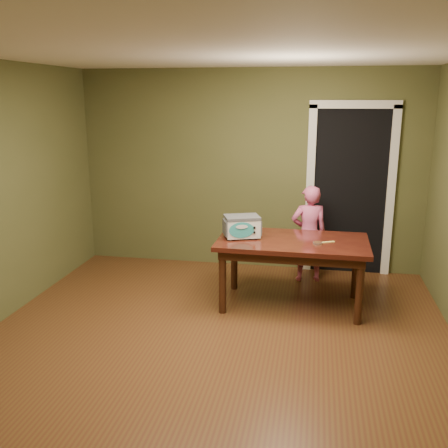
{
  "coord_description": "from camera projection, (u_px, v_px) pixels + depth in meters",
  "views": [
    {
      "loc": [
        0.86,
        -3.96,
        2.24
      ],
      "look_at": [
        -0.06,
        1.0,
        0.95
      ],
      "focal_mm": 40.0,
      "sensor_mm": 36.0,
      "label": 1
    }
  ],
  "objects": [
    {
      "name": "room_shell",
      "position": [
        208.0,
        164.0,
        4.06
      ],
      "size": [
        4.52,
        5.02,
        2.61
      ],
      "color": "brown",
      "rests_on": "ground"
    },
    {
      "name": "child",
      "position": [
        309.0,
        234.0,
        6.14
      ],
      "size": [
        0.49,
        0.38,
        1.21
      ],
      "primitive_type": "imported",
      "rotation": [
        0.0,
        0.0,
        3.36
      ],
      "color": "#DB5A8E",
      "rests_on": "floor"
    },
    {
      "name": "toy_oven",
      "position": [
        242.0,
        226.0,
        5.41
      ],
      "size": [
        0.45,
        0.37,
        0.24
      ],
      "rotation": [
        0.0,
        0.0,
        0.36
      ],
      "color": "#4C4F54",
      "rests_on": "dining_table"
    },
    {
      "name": "doorway",
      "position": [
        348.0,
        188.0,
        6.64
      ],
      "size": [
        1.1,
        0.66,
        2.25
      ],
      "color": "black",
      "rests_on": "ground"
    },
    {
      "name": "floor",
      "position": [
        210.0,
        354.0,
        4.48
      ],
      "size": [
        5.0,
        5.0,
        0.0
      ],
      "primitive_type": "plane",
      "color": "#573718",
      "rests_on": "ground"
    },
    {
      "name": "baking_pan",
      "position": [
        318.0,
        243.0,
        5.19
      ],
      "size": [
        0.1,
        0.1,
        0.02
      ],
      "color": "silver",
      "rests_on": "dining_table"
    },
    {
      "name": "spatula",
      "position": [
        327.0,
        242.0,
        5.25
      ],
      "size": [
        0.17,
        0.11,
        0.01
      ],
      "primitive_type": "cube",
      "rotation": [
        0.0,
        0.0,
        0.48
      ],
      "color": "#FFF36E",
      "rests_on": "dining_table"
    },
    {
      "name": "dining_table",
      "position": [
        292.0,
        249.0,
        5.38
      ],
      "size": [
        1.61,
        0.92,
        0.75
      ],
      "rotation": [
        0.0,
        0.0,
        -0.02
      ],
      "color": "black",
      "rests_on": "floor"
    }
  ]
}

